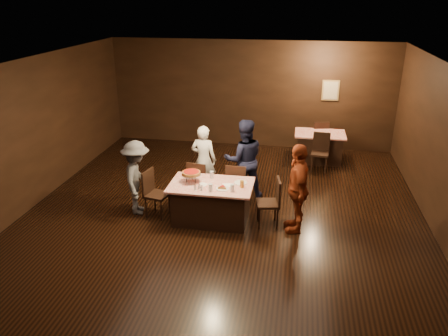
{
  "coord_description": "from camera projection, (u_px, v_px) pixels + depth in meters",
  "views": [
    {
      "loc": [
        1.36,
        -7.19,
        4.19
      ],
      "look_at": [
        0.01,
        0.6,
        1.0
      ],
      "focal_mm": 35.0,
      "sensor_mm": 36.0,
      "label": 1
    }
  ],
  "objects": [
    {
      "name": "room",
      "position": [
        218.0,
        120.0,
        7.56
      ],
      "size": [
        10.0,
        10.04,
        3.02
      ],
      "color": "black",
      "rests_on": "ground"
    },
    {
      "name": "main_table",
      "position": [
        211.0,
        202.0,
        8.51
      ],
      "size": [
        1.6,
        1.0,
        0.77
      ],
      "primitive_type": "cube",
      "color": "#A3190A",
      "rests_on": "ground"
    },
    {
      "name": "back_table",
      "position": [
        319.0,
        147.0,
        11.55
      ],
      "size": [
        1.3,
        0.9,
        0.77
      ],
      "primitive_type": "cube",
      "color": "red",
      "rests_on": "ground"
    },
    {
      "name": "chair_far_left",
      "position": [
        200.0,
        181.0,
        9.23
      ],
      "size": [
        0.49,
        0.49,
        0.95
      ],
      "primitive_type": "cube",
      "rotation": [
        0.0,
        0.0,
        2.96
      ],
      "color": "black",
      "rests_on": "ground"
    },
    {
      "name": "chair_far_right",
      "position": [
        237.0,
        184.0,
        9.1
      ],
      "size": [
        0.44,
        0.44,
        0.95
      ],
      "primitive_type": "cube",
      "rotation": [
        0.0,
        0.0,
        3.09
      ],
      "color": "black",
      "rests_on": "ground"
    },
    {
      "name": "chair_end_left",
      "position": [
        157.0,
        194.0,
        8.66
      ],
      "size": [
        0.5,
        0.5,
        0.95
      ],
      "primitive_type": "cube",
      "rotation": [
        0.0,
        0.0,
        1.36
      ],
      "color": "black",
      "rests_on": "ground"
    },
    {
      "name": "chair_end_right",
      "position": [
        268.0,
        202.0,
        8.31
      ],
      "size": [
        0.49,
        0.49,
        0.95
      ],
      "primitive_type": "cube",
      "rotation": [
        0.0,
        0.0,
        -1.39
      ],
      "color": "black",
      "rests_on": "ground"
    },
    {
      "name": "chair_back_near",
      "position": [
        320.0,
        153.0,
        10.88
      ],
      "size": [
        0.46,
        0.46,
        0.95
      ],
      "primitive_type": "cube",
      "rotation": [
        0.0,
        0.0,
        -0.11
      ],
      "color": "black",
      "rests_on": "ground"
    },
    {
      "name": "chair_back_far",
      "position": [
        319.0,
        137.0,
        12.06
      ],
      "size": [
        0.51,
        0.51,
        0.95
      ],
      "primitive_type": "cube",
      "rotation": [
        0.0,
        0.0,
        3.37
      ],
      "color": "black",
      "rests_on": "ground"
    },
    {
      "name": "diner_white_jacket",
      "position": [
        204.0,
        160.0,
        9.57
      ],
      "size": [
        0.6,
        0.43,
        1.55
      ],
      "primitive_type": "imported",
      "rotation": [
        0.0,
        0.0,
        3.03
      ],
      "color": "white",
      "rests_on": "ground"
    },
    {
      "name": "diner_navy_hoodie",
      "position": [
        244.0,
        160.0,
        9.28
      ],
      "size": [
        1.02,
        0.89,
        1.77
      ],
      "primitive_type": "imported",
      "rotation": [
        0.0,
        0.0,
        3.44
      ],
      "color": "black",
      "rests_on": "ground"
    },
    {
      "name": "diner_grey_knit",
      "position": [
        137.0,
        178.0,
        8.69
      ],
      "size": [
        0.76,
        1.08,
        1.52
      ],
      "primitive_type": "imported",
      "rotation": [
        0.0,
        0.0,
        1.79
      ],
      "color": "#4C4C50",
      "rests_on": "ground"
    },
    {
      "name": "diner_red_shirt",
      "position": [
        297.0,
        188.0,
        7.99
      ],
      "size": [
        0.55,
        1.05,
        1.71
      ],
      "primitive_type": "imported",
      "rotation": [
        0.0,
        0.0,
        -1.44
      ],
      "color": "maroon",
      "rests_on": "ground"
    },
    {
      "name": "pizza_stand",
      "position": [
        191.0,
        173.0,
        8.41
      ],
      "size": [
        0.38,
        0.38,
        0.22
      ],
      "color": "black",
      "rests_on": "main_table"
    },
    {
      "name": "plate_with_slice",
      "position": [
        222.0,
        188.0,
        8.16
      ],
      "size": [
        0.25,
        0.25,
        0.06
      ],
      "color": "white",
      "rests_on": "main_table"
    },
    {
      "name": "plate_empty",
      "position": [
        241.0,
        183.0,
        8.42
      ],
      "size": [
        0.25,
        0.25,
        0.01
      ],
      "primitive_type": "cylinder",
      "color": "white",
      "rests_on": "main_table"
    },
    {
      "name": "glass_front_left",
      "position": [
        211.0,
        187.0,
        8.06
      ],
      "size": [
        0.08,
        0.08,
        0.14
      ],
      "primitive_type": "cylinder",
      "color": "silver",
      "rests_on": "main_table"
    },
    {
      "name": "glass_front_right",
      "position": [
        232.0,
        188.0,
        8.04
      ],
      "size": [
        0.08,
        0.08,
        0.14
      ],
      "primitive_type": "cylinder",
      "color": "silver",
      "rests_on": "main_table"
    },
    {
      "name": "glass_amber",
      "position": [
        242.0,
        184.0,
        8.2
      ],
      "size": [
        0.08,
        0.08,
        0.14
      ],
      "primitive_type": "cylinder",
      "color": "#BF7F26",
      "rests_on": "main_table"
    },
    {
      "name": "glass_back",
      "position": [
        212.0,
        175.0,
        8.63
      ],
      "size": [
        0.08,
        0.08,
        0.14
      ],
      "primitive_type": "cylinder",
      "color": "silver",
      "rests_on": "main_table"
    },
    {
      "name": "condiments",
      "position": [
        199.0,
        187.0,
        8.12
      ],
      "size": [
        0.17,
        0.1,
        0.09
      ],
      "color": "silver",
      "rests_on": "main_table"
    },
    {
      "name": "napkin_center",
      "position": [
        227.0,
        185.0,
        8.32
      ],
      "size": [
        0.19,
        0.19,
        0.01
      ],
      "primitive_type": "cube",
      "rotation": [
        0.0,
        0.0,
        0.21
      ],
      "color": "white",
      "rests_on": "main_table"
    },
    {
      "name": "napkin_left",
      "position": [
        203.0,
        185.0,
        8.35
      ],
      "size": [
        0.21,
        0.21,
        0.01
      ],
      "primitive_type": "cube",
      "rotation": [
        0.0,
        0.0,
        -0.35
      ],
      "color": "white",
      "rests_on": "main_table"
    }
  ]
}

